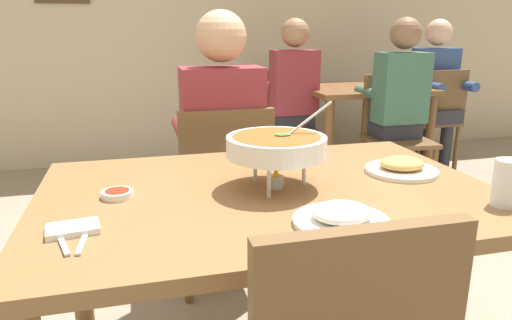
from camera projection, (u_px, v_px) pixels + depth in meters
dining_table_main at (268, 221)px, 1.44m from camera, size 1.36×0.93×0.76m
chair_diner_main at (224, 189)px, 2.18m from camera, size 0.44×0.44×0.90m
diner_main at (221, 138)px, 2.14m from camera, size 0.40×0.45×1.31m
curry_bowl at (276, 146)px, 1.39m from camera, size 0.33×0.30×0.26m
rice_plate at (341, 217)px, 1.15m from camera, size 0.24×0.24×0.06m
appetizer_plate at (402, 167)px, 1.56m from camera, size 0.24×0.24×0.06m
sauce_dish at (117, 194)px, 1.34m from camera, size 0.09×0.09×0.02m
napkin_folded at (73, 229)px, 1.11m from camera, size 0.13×0.09×0.02m
fork_utensil at (61, 240)px, 1.06m from camera, size 0.06×0.17×0.01m
spoon_utensil at (84, 238)px, 1.07m from camera, size 0.02×0.17×0.01m
drink_glass at (506, 185)px, 1.26m from camera, size 0.07×0.07×0.13m
dining_table_far at (362, 103)px, 3.92m from camera, size 1.00×0.80×0.76m
chair_bg_left at (434, 115)px, 4.05m from camera, size 0.45×0.45×0.90m
chair_bg_middle at (394, 129)px, 3.49m from camera, size 0.48×0.48×0.90m
chair_bg_right at (281, 118)px, 3.91m from camera, size 0.45×0.45×0.90m
chair_bg_corner at (275, 110)px, 4.29m from camera, size 0.48×0.48×0.90m
patron_bg_left at (436, 87)px, 4.03m from camera, size 0.40×0.45×1.31m
patron_bg_middle at (397, 98)px, 3.40m from camera, size 0.40×0.45×1.31m
patron_bg_right at (292, 91)px, 3.75m from camera, size 0.40×0.45×1.31m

